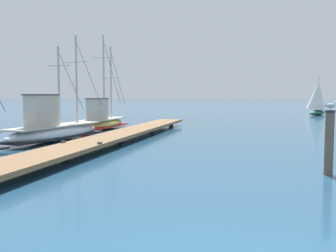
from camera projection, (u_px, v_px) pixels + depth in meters
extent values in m
cube|color=brown|center=(121.00, 134.00, 19.82)|extent=(2.00, 22.42, 0.16)
cylinder|color=brown|center=(68.00, 155.00, 14.41)|extent=(0.36, 0.36, 0.29)
cylinder|color=brown|center=(121.00, 139.00, 19.84)|extent=(0.36, 0.36, 0.29)
cylinder|color=brown|center=(151.00, 129.00, 25.26)|extent=(0.36, 0.36, 0.29)
cylinder|color=brown|center=(171.00, 123.00, 30.68)|extent=(0.36, 0.36, 0.29)
cube|color=#333338|center=(63.00, 142.00, 15.66)|extent=(0.12, 0.20, 0.08)
cube|color=#333338|center=(100.00, 143.00, 15.28)|extent=(0.12, 0.20, 0.08)
ellipsoid|color=gold|center=(103.00, 124.00, 26.92)|extent=(1.85, 5.59, 0.72)
cube|color=#B2AD9E|center=(103.00, 119.00, 26.90)|extent=(1.63, 5.03, 0.08)
cube|color=#B21E19|center=(103.00, 126.00, 26.94)|extent=(1.87, 5.48, 0.08)
cube|color=#B7B2A8|center=(97.00, 109.00, 26.04)|extent=(0.96, 1.60, 1.39)
cube|color=#3D3D42|center=(97.00, 98.00, 25.98)|extent=(1.03, 1.73, 0.06)
cylinder|color=#B2ADA3|center=(104.00, 77.00, 26.93)|extent=(0.11, 0.11, 5.79)
cylinder|color=#B2ADA3|center=(104.00, 57.00, 26.82)|extent=(1.52, 0.10, 0.06)
cylinder|color=#333338|center=(113.00, 74.00, 28.41)|extent=(0.11, 3.01, 4.28)
cylinder|color=#B2ADA3|center=(111.00, 82.00, 28.15)|extent=(0.11, 0.11, 5.12)
cylinder|color=#B2ADA3|center=(111.00, 78.00, 28.13)|extent=(1.52, 0.10, 0.06)
cylinder|color=#333338|center=(118.00, 80.00, 29.47)|extent=(0.10, 2.66, 3.79)
ellipsoid|color=silver|center=(56.00, 133.00, 20.02)|extent=(2.61, 7.03, 0.82)
cube|color=#B2AD9E|center=(56.00, 126.00, 19.99)|extent=(2.32, 6.32, 0.08)
cube|color=black|center=(56.00, 137.00, 20.03)|extent=(2.60, 6.89, 0.08)
cube|color=#B7B2A8|center=(41.00, 111.00, 18.97)|extent=(1.06, 1.74, 1.54)
cube|color=#3D3D42|center=(41.00, 95.00, 18.91)|extent=(1.14, 1.88, 0.06)
cylinder|color=#B2ADA3|center=(59.00, 86.00, 20.13)|extent=(0.11, 0.11, 4.08)
cylinder|color=#B2ADA3|center=(58.00, 65.00, 20.05)|extent=(1.37, 0.28, 0.06)
cylinder|color=#333338|center=(72.00, 82.00, 21.13)|extent=(0.36, 2.10, 3.02)
cylinder|color=#B2ADA3|center=(76.00, 79.00, 21.53)|extent=(0.11, 0.11, 4.86)
cylinder|color=#B2ADA3|center=(76.00, 62.00, 21.45)|extent=(1.37, 0.28, 0.06)
cylinder|color=#333338|center=(90.00, 76.00, 22.71)|extent=(0.43, 2.50, 3.59)
cylinder|color=brown|center=(329.00, 143.00, 11.57)|extent=(0.26, 0.26, 1.94)
cylinder|color=#28282D|center=(330.00, 111.00, 11.49)|extent=(0.30, 0.30, 0.06)
cylinder|color=gold|center=(330.00, 109.00, 11.51)|extent=(0.01, 0.01, 0.07)
cylinder|color=gold|center=(330.00, 109.00, 11.46)|extent=(0.01, 0.01, 0.07)
ellipsoid|color=white|center=(330.00, 106.00, 11.48)|extent=(0.29, 0.14, 0.13)
ellipsoid|color=silver|center=(330.00, 105.00, 11.53)|extent=(0.24, 0.05, 0.09)
ellipsoid|color=#383838|center=(326.00, 105.00, 11.56)|extent=(0.07, 0.03, 0.04)
ellipsoid|color=silver|center=(330.00, 105.00, 11.43)|extent=(0.24, 0.05, 0.09)
ellipsoid|color=#383838|center=(326.00, 106.00, 11.47)|extent=(0.07, 0.03, 0.04)
cone|color=white|center=(325.00, 106.00, 11.52)|extent=(0.08, 0.08, 0.07)
sphere|color=white|center=(335.00, 103.00, 11.43)|extent=(0.08, 0.08, 0.08)
ellipsoid|color=#337556|center=(317.00, 113.00, 45.07)|extent=(2.90, 4.24, 0.60)
cylinder|color=#B2ADA3|center=(318.00, 94.00, 44.97)|extent=(0.08, 0.08, 3.81)
cone|color=silver|center=(317.00, 95.00, 44.72)|extent=(3.12, 2.98, 3.44)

